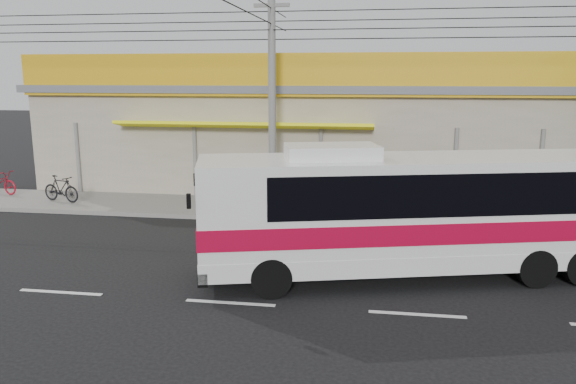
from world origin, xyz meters
name	(u,v)px	position (x,y,z in m)	size (l,w,h in m)	color
ground	(254,265)	(0.00, 0.00, 0.00)	(120.00, 120.00, 0.00)	black
sidewalk	(289,210)	(0.00, 6.00, 0.07)	(30.00, 3.20, 0.15)	slate
lane_markings	(230,303)	(0.00, -2.50, 0.00)	(50.00, 0.12, 0.01)	silver
storefront_building	(307,133)	(-0.01, 11.54, 2.30)	(22.60, 9.20, 5.70)	gray
coach_bus	(428,206)	(4.35, -0.09, 1.77)	(10.93, 4.93, 3.30)	silver
motorbike_dark	(61,189)	(-8.72, 5.66, 0.66)	(0.47, 1.68, 1.01)	black
utility_pole	(272,24)	(-0.49, 5.40, 6.56)	(34.00, 14.00, 7.95)	slate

